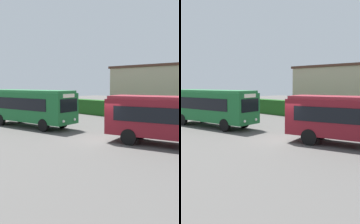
# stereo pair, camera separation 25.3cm
# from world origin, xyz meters

# --- Properties ---
(ground_plane) EXTENTS (98.45, 98.45, 0.00)m
(ground_plane) POSITION_xyz_m (0.00, 0.00, 0.00)
(ground_plane) COLOR #514F4C
(bus_green) EXTENTS (9.08, 3.80, 3.18)m
(bus_green) POSITION_xyz_m (-8.62, -0.41, 1.83)
(bus_green) COLOR #19602D
(bus_green) RESTS_ON ground_plane
(bus_maroon) EXTENTS (8.85, 4.53, 2.97)m
(bus_maroon) POSITION_xyz_m (4.00, 1.72, 1.73)
(bus_maroon) COLOR maroon
(bus_maroon) RESTS_ON ground_plane
(person_left) EXTENTS (0.46, 0.34, 1.77)m
(person_left) POSITION_xyz_m (-20.81, 4.28, 0.94)
(person_left) COLOR #334C8C
(person_left) RESTS_ON ground_plane
(depot_building) EXTENTS (11.08, 5.98, 5.97)m
(depot_building) POSITION_xyz_m (-6.62, 16.68, 3.00)
(depot_building) COLOR tan
(depot_building) RESTS_ON ground_plane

